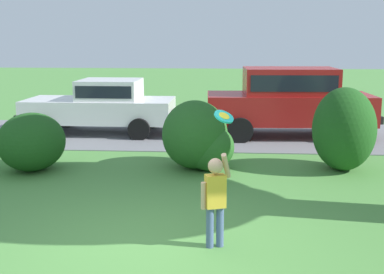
# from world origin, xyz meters

# --- Properties ---
(ground_plane) EXTENTS (80.00, 80.00, 0.00)m
(ground_plane) POSITION_xyz_m (0.00, 0.00, 0.00)
(ground_plane) COLOR #518E42
(driveway_strip) EXTENTS (28.00, 4.40, 0.02)m
(driveway_strip) POSITION_xyz_m (0.00, 7.90, 0.01)
(driveway_strip) COLOR slate
(driveway_strip) RESTS_ON ground
(shrub_centre_left) EXTENTS (1.37, 1.56, 1.21)m
(shrub_centre_left) POSITION_xyz_m (-3.03, 3.77, 0.61)
(shrub_centre_left) COLOR #1E511C
(shrub_centre_left) RESTS_ON ground
(shrub_centre) EXTENTS (1.53, 1.66, 1.45)m
(shrub_centre) POSITION_xyz_m (0.42, 4.20, 0.66)
(shrub_centre) COLOR #286023
(shrub_centre) RESTS_ON ground
(shrub_centre_right) EXTENTS (1.30, 1.54, 1.74)m
(shrub_centre_right) POSITION_xyz_m (3.45, 4.29, 0.87)
(shrub_centre_right) COLOR #1E511C
(shrub_centre_right) RESTS_ON ground
(parked_sedan) EXTENTS (4.40, 2.10, 1.56)m
(parked_sedan) POSITION_xyz_m (-2.56, 8.07, 0.85)
(parked_sedan) COLOR white
(parked_sedan) RESTS_ON ground
(parked_suv) EXTENTS (4.78, 2.26, 1.92)m
(parked_suv) POSITION_xyz_m (2.71, 7.94, 1.08)
(parked_suv) COLOR maroon
(parked_suv) RESTS_ON ground
(child_thrower) EXTENTS (0.40, 0.36, 1.29)m
(child_thrower) POSITION_xyz_m (0.90, 0.00, 0.72)
(child_thrower) COLOR #4C608C
(child_thrower) RESTS_ON ground
(frisbee) EXTENTS (0.31, 0.27, 0.22)m
(frisbee) POSITION_xyz_m (1.00, 0.46, 1.69)
(frisbee) COLOR #1EB7B2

